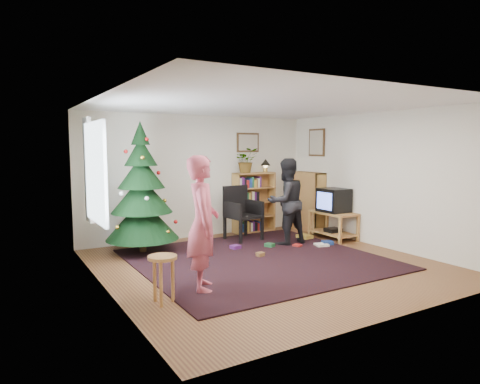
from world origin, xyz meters
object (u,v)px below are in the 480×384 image
armchair (240,211)px  person_standing (203,223)px  stool (163,267)px  potted_plant (246,161)px  table_lamp (266,163)px  person_by_chair (286,202)px  bookshelf_back (254,202)px  picture_back (248,143)px  tv_stand (333,223)px  christmas_tree (142,199)px  crt_tv (334,200)px  bookshelf_right (307,201)px  picture_right (317,143)px

armchair → person_standing: person_standing is taller
stool → potted_plant: bearing=45.8°
table_lamp → potted_plant: bearing=180.0°
armchair → person_by_chair: size_ratio=0.66×
armchair → stool: 3.67m
bookshelf_back → picture_back: bearing=119.3°
bookshelf_back → tv_stand: bearing=-55.4°
table_lamp → christmas_tree: bearing=-168.5°
table_lamp → crt_tv: bearing=-64.4°
bookshelf_back → stool: bearing=-136.1°
bookshelf_right → armchair: bearing=93.3°
bookshelf_right → person_by_chair: size_ratio=0.79×
picture_back → bookshelf_right: picture_back is taller
picture_back → table_lamp: size_ratio=1.87×
crt_tv → potted_plant: potted_plant is taller
picture_back → crt_tv: 2.23m
christmas_tree → crt_tv: christmas_tree is taller
crt_tv → person_standing: person_standing is taller
picture_back → armchair: picture_back is taller
tv_stand → table_lamp: table_lamp is taller
armchair → stool: (-2.59, -2.60, -0.14)m
christmas_tree → crt_tv: 3.78m
bookshelf_right → tv_stand: (-0.12, -1.00, -0.34)m
bookshelf_back → person_by_chair: (-0.14, -1.36, 0.16)m
bookshelf_right → potted_plant: size_ratio=2.46×
picture_back → potted_plant: 0.43m
picture_back → crt_tv: picture_back is taller
person_standing → tv_stand: bearing=-45.1°
picture_right → crt_tv: 1.46m
stool → potted_plant: potted_plant is taller
crt_tv → armchair: 1.89m
person_standing → person_by_chair: (2.49, 1.57, -0.05)m
christmas_tree → armchair: christmas_tree is taller
person_by_chair → potted_plant: 1.55m
crt_tv → table_lamp: (-0.69, 1.44, 0.71)m
bookshelf_back → table_lamp: 0.89m
person_standing → picture_right: bearing=-36.3°
stool → tv_stand: bearing=21.8°
bookshelf_back → potted_plant: (-0.20, 0.00, 0.90)m
picture_right → stool: picture_right is taller
crt_tv → person_standing: bearing=-157.7°
stool → person_standing: size_ratio=0.33×
picture_right → crt_tv: picture_right is taller
potted_plant → picture_back: bearing=47.4°
person_standing → table_lamp: bearing=-22.4°
christmas_tree → table_lamp: (3.00, 0.61, 0.54)m
armchair → potted_plant: 1.21m
christmas_tree → stool: (-0.56, -2.53, -0.51)m
picture_right → bookshelf_right: size_ratio=0.46×
picture_back → christmas_tree: 2.90m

